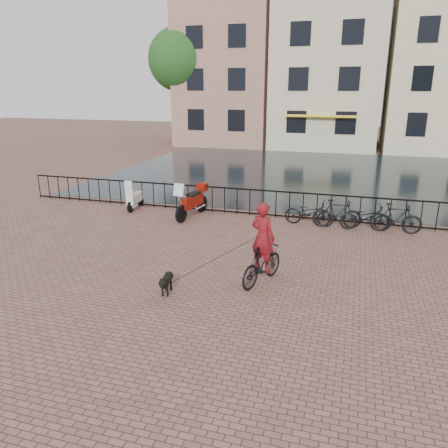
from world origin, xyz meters
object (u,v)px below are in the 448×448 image
(motorcycle, at_px, (192,198))
(scooter, at_px, (135,193))
(cyclist, at_px, (262,248))
(dog, at_px, (167,283))

(motorcycle, height_order, scooter, motorcycle)
(cyclist, height_order, dog, cyclist)
(cyclist, bearing_deg, scooter, -19.53)
(cyclist, relative_size, motorcycle, 1.15)
(cyclist, xyz_separation_m, scooter, (-6.31, 5.36, -0.28))
(dog, bearing_deg, cyclist, 20.13)
(motorcycle, xyz_separation_m, scooter, (-2.57, 0.42, -0.10))
(dog, distance_m, scooter, 7.83)
(scooter, bearing_deg, cyclist, -45.99)
(scooter, bearing_deg, dog, -62.55)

